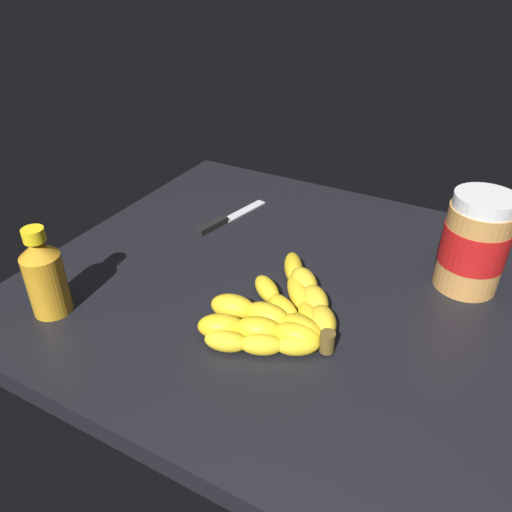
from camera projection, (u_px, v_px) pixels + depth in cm
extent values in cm
cube|color=black|center=(290.00, 288.00, 80.63)|extent=(79.26, 71.34, 3.16)
ellipsoid|color=yellow|center=(322.00, 322.00, 68.20)|extent=(6.28, 7.08, 3.67)
ellipsoid|color=yellow|center=(315.00, 300.00, 72.24)|extent=(6.68, 7.00, 3.67)
ellipsoid|color=yellow|center=(304.00, 282.00, 76.17)|extent=(6.94, 6.79, 3.67)
ellipsoid|color=yellow|center=(313.00, 321.00, 68.99)|extent=(8.01, 7.90, 2.92)
ellipsoid|color=yellow|center=(298.00, 293.00, 74.44)|extent=(7.41, 8.38, 2.92)
ellipsoid|color=yellow|center=(292.00, 268.00, 80.02)|extent=(6.66, 8.69, 2.92)
ellipsoid|color=yellow|center=(306.00, 328.00, 67.78)|extent=(7.01, 5.15, 2.90)
ellipsoid|color=yellow|center=(283.00, 308.00, 71.33)|extent=(6.96, 5.80, 2.90)
ellipsoid|color=yellow|center=(267.00, 289.00, 75.19)|extent=(6.76, 6.32, 2.90)
ellipsoid|color=yellow|center=(300.00, 329.00, 66.95)|extent=(6.95, 4.57, 3.71)
ellipsoid|color=yellow|center=(267.00, 316.00, 69.25)|extent=(6.60, 3.88, 3.71)
ellipsoid|color=yellow|center=(233.00, 307.00, 70.91)|extent=(7.09, 4.89, 3.71)
ellipsoid|color=yellow|center=(297.00, 336.00, 65.91)|extent=(7.00, 4.84, 3.61)
ellipsoid|color=yellow|center=(259.00, 330.00, 66.92)|extent=(7.21, 5.44, 3.61)
ellipsoid|color=yellow|center=(221.00, 327.00, 67.43)|extent=(7.32, 5.98, 3.61)
ellipsoid|color=yellow|center=(298.00, 345.00, 64.97)|extent=(6.49, 5.49, 2.87)
ellipsoid|color=yellow|center=(262.00, 344.00, 65.03)|extent=(6.51, 5.03, 2.87)
ellipsoid|color=yellow|center=(226.00, 341.00, 65.56)|extent=(6.44, 4.50, 2.87)
cylinder|color=brown|center=(327.00, 342.00, 64.92)|extent=(2.00, 2.00, 3.00)
cylinder|color=#BF8442|center=(473.00, 248.00, 74.97)|extent=(9.43, 9.43, 13.49)
cylinder|color=#B71414|center=(474.00, 244.00, 74.61)|extent=(9.62, 9.62, 6.07)
cylinder|color=silver|center=(486.00, 202.00, 70.81)|extent=(8.98, 8.98, 1.97)
cylinder|color=orange|center=(47.00, 284.00, 70.79)|extent=(5.48, 5.48, 9.35)
cone|color=orange|center=(37.00, 249.00, 67.62)|extent=(5.48, 5.48, 2.42)
cylinder|color=yellow|center=(33.00, 235.00, 66.48)|extent=(2.97, 2.97, 1.83)
cube|color=silver|center=(244.00, 210.00, 99.31)|extent=(4.05, 11.02, 0.50)
cube|color=black|center=(212.00, 225.00, 93.44)|extent=(3.04, 7.18, 1.20)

